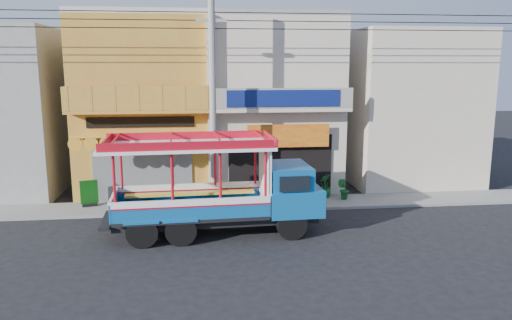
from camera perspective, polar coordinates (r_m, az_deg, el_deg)
The scene contains 12 objects.
ground at distance 17.56m, azimuth -1.07°, elevation -8.92°, with size 90.00×90.00×0.00m, color black.
sidewalk at distance 21.33m, azimuth -2.13°, elevation -5.16°, with size 30.00×2.00×0.12m, color slate.
shophouse_left at distance 24.59m, azimuth -12.34°, elevation 6.32°, with size 6.00×7.50×8.24m.
shophouse_right at distance 24.75m, azimuth 1.71°, elevation 6.58°, with size 6.00×6.75×8.24m.
party_pilaster at distance 21.39m, azimuth -5.07°, elevation 5.60°, with size 0.35×0.30×8.00m, color beige.
filler_building_right at distance 26.74m, azimuth 16.79°, elevation 5.79°, with size 6.00×6.00×7.60m, color beige.
utility_pole at distance 19.78m, azimuth -4.55°, elevation 8.19°, with size 28.00×0.26×9.00m.
songthaew_truck at distance 17.62m, azimuth -2.95°, elevation -3.08°, with size 7.66×2.82×3.53m.
green_sign at distance 21.98m, azimuth -18.52°, elevation -3.84°, with size 0.71×0.48×1.10m.
potted_plant_a at distance 21.22m, azimuth 2.07°, elevation -3.81°, with size 0.81×0.70×0.90m, color #17501F.
potted_plant_b at distance 22.24m, azimuth 9.95°, elevation -3.31°, with size 0.49×0.39×0.89m, color #17501F.
potted_plant_c at distance 22.39m, azimuth 7.85°, elevation -2.95°, with size 0.58×0.58×1.04m, color #17501F.
Camera 1 is at (-1.61, -16.45, 5.92)m, focal length 35.00 mm.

